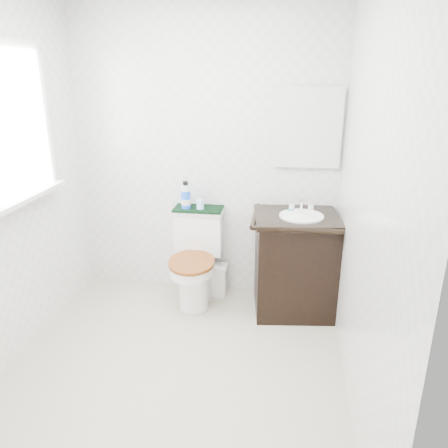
% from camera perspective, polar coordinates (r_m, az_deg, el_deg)
% --- Properties ---
extents(floor, '(2.40, 2.40, 0.00)m').
position_cam_1_polar(floor, '(3.06, -6.40, -18.40)').
color(floor, beige).
rests_on(floor, ground).
extents(wall_back, '(2.40, 0.00, 2.40)m').
position_cam_1_polar(wall_back, '(3.65, -2.37, 8.82)').
color(wall_back, silver).
rests_on(wall_back, ground).
extents(wall_front, '(2.40, 0.00, 2.40)m').
position_cam_1_polar(wall_front, '(1.48, -20.03, -9.06)').
color(wall_front, silver).
rests_on(wall_front, ground).
extents(wall_right, '(0.00, 2.40, 2.40)m').
position_cam_1_polar(wall_right, '(2.46, 18.10, 2.57)').
color(wall_right, silver).
rests_on(wall_right, ground).
extents(window, '(0.02, 0.70, 0.90)m').
position_cam_1_polar(window, '(3.13, -26.07, 11.60)').
color(window, white).
rests_on(window, wall_left).
extents(mirror, '(0.50, 0.02, 0.60)m').
position_cam_1_polar(mirror, '(3.53, 10.91, 12.23)').
color(mirror, silver).
rests_on(mirror, wall_back).
extents(toilet, '(0.42, 0.64, 0.77)m').
position_cam_1_polar(toilet, '(3.71, -3.61, -5.01)').
color(toilet, white).
rests_on(toilet, floor).
extents(vanity, '(0.71, 0.63, 0.92)m').
position_cam_1_polar(vanity, '(3.54, 9.23, -4.85)').
color(vanity, black).
rests_on(vanity, floor).
extents(trash_bin, '(0.19, 0.16, 0.28)m').
position_cam_1_polar(trash_bin, '(3.85, -1.03, -7.25)').
color(trash_bin, silver).
rests_on(trash_bin, floor).
extents(towel, '(0.41, 0.22, 0.02)m').
position_cam_1_polar(towel, '(3.66, -3.37, 2.01)').
color(towel, black).
rests_on(towel, toilet).
extents(mouthwash_bottle, '(0.08, 0.08, 0.23)m').
position_cam_1_polar(mouthwash_bottle, '(3.63, -5.01, 3.67)').
color(mouthwash_bottle, blue).
rests_on(mouthwash_bottle, towel).
extents(cup, '(0.06, 0.06, 0.08)m').
position_cam_1_polar(cup, '(3.62, -3.12, 2.62)').
color(cup, '#99CEFB').
rests_on(cup, towel).
extents(soap_bar, '(0.07, 0.05, 0.02)m').
position_cam_1_polar(soap_bar, '(3.48, 8.65, 1.80)').
color(soap_bar, '#197874').
rests_on(soap_bar, vanity).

